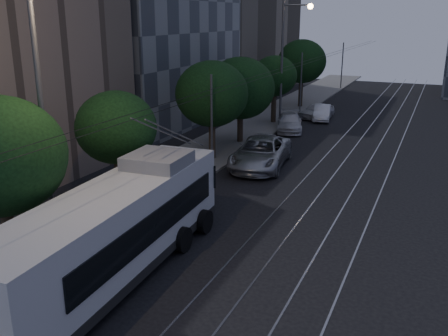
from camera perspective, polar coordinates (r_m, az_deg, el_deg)
The scene contains 17 objects.
ground at distance 20.35m, azimuth 0.19°, elevation -10.11°, with size 120.00×120.00×0.00m, color black.
sidewalk at distance 40.52m, azimuth 1.81°, elevation 3.87°, with size 5.00×90.00×0.15m, color slate.
tram_rails at distance 38.05m, azimuth 15.92°, elevation 2.24°, with size 4.52×90.00×0.02m.
overhead_wires at distance 39.02m, azimuth 5.33°, elevation 8.37°, with size 2.23×90.00×6.00m.
trolleybus at distance 18.72m, azimuth -12.16°, elevation -6.90°, with size 3.40×13.22×5.63m.
pickup_silver at distance 31.83m, azimuth 4.21°, elevation 1.74°, with size 3.07×6.65×1.85m, color #AAADB2.
car_white_a at distance 35.58m, azimuth 4.14°, elevation 2.90°, with size 1.49×3.70×1.26m, color silver.
car_white_b at distance 42.31m, azimuth 7.49°, elevation 5.19°, with size 2.02×4.97×1.44m, color silver.
car_white_c at distance 47.30m, azimuth 11.15°, elevation 6.22°, with size 1.46×4.20×1.38m, color white.
car_white_d at distance 48.12m, azimuth 10.51°, elevation 6.45°, with size 1.66×4.13×1.41m, color silver.
tree_1 at distance 24.63m, azimuth -12.23°, elevation 4.51°, with size 3.92×3.92×5.90m.
tree_2 at distance 32.65m, azimuth -1.40°, elevation 8.45°, with size 4.76×4.76×6.58m.
tree_3 at distance 37.19m, azimuth 1.89°, elevation 9.09°, with size 5.07×5.07×6.46m.
tree_4 at distance 44.61m, azimuth 5.79°, elevation 10.39°, with size 3.94×3.94×6.01m.
tree_5 at distance 53.08m, azimuth 8.90°, elevation 11.94°, with size 4.94×4.94×7.01m.
streetlamp_near at distance 18.63m, azimuth -19.35°, elevation 8.03°, with size 2.67×0.44×11.19m.
streetlamp_far at distance 42.60m, azimuth 7.21°, elevation 12.88°, with size 2.53×0.44×10.52m.
Camera 1 is at (7.25, -16.60, 9.27)m, focal length 40.00 mm.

